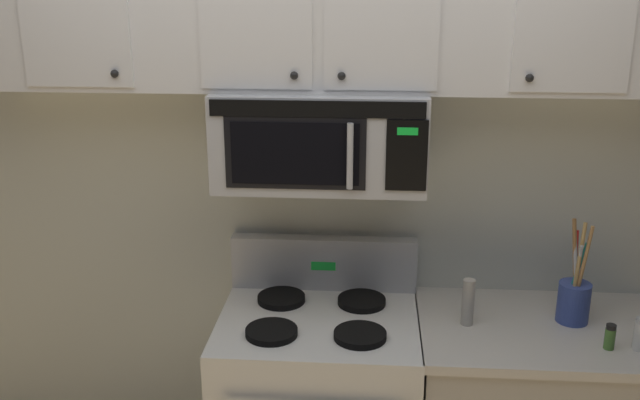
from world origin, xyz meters
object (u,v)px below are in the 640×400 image
(over_range_microwave, at_px, (321,137))
(spice_jar, at_px, (610,337))
(utensil_crock_blue, at_px, (574,297))
(pepper_mill, at_px, (468,302))

(over_range_microwave, relative_size, spice_jar, 8.27)
(utensil_crock_blue, height_order, pepper_mill, utensil_crock_blue)
(spice_jar, bearing_deg, pepper_mill, 162.63)
(utensil_crock_blue, xyz_separation_m, spice_jar, (0.07, -0.20, -0.05))
(over_range_microwave, relative_size, pepper_mill, 4.24)
(pepper_mill, bearing_deg, utensil_crock_blue, 8.03)
(pepper_mill, bearing_deg, over_range_microwave, 167.56)
(over_range_microwave, bearing_deg, spice_jar, -14.74)
(pepper_mill, distance_m, spice_jar, 0.50)
(utensil_crock_blue, bearing_deg, spice_jar, -69.79)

